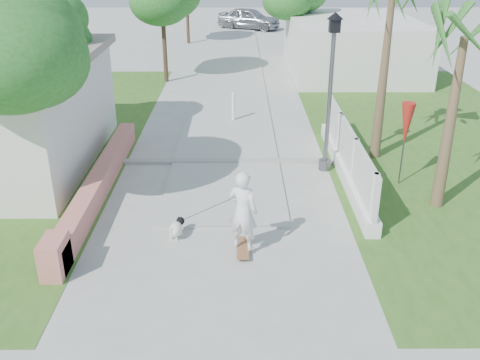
{
  "coord_description": "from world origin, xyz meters",
  "views": [
    {
      "loc": [
        0.36,
        -8.87,
        6.21
      ],
      "look_at": [
        0.41,
        2.34,
        1.1
      ],
      "focal_mm": 40.0,
      "sensor_mm": 36.0,
      "label": 1
    }
  ],
  "objects_px": {
    "skateboarder": "(217,211)",
    "parked_car": "(249,18)",
    "patio_umbrella": "(406,125)",
    "bollard": "(233,106)",
    "dog": "(177,228)",
    "street_lamp": "(330,88)"
  },
  "relations": [
    {
      "from": "street_lamp",
      "to": "patio_umbrella",
      "type": "xyz_separation_m",
      "value": [
        1.9,
        -1.0,
        -0.74
      ]
    },
    {
      "from": "patio_umbrella",
      "to": "parked_car",
      "type": "bearing_deg",
      "value": 97.56
    },
    {
      "from": "skateboarder",
      "to": "dog",
      "type": "distance_m",
      "value": 1.16
    },
    {
      "from": "street_lamp",
      "to": "skateboarder",
      "type": "relative_size",
      "value": 2.36
    },
    {
      "from": "parked_car",
      "to": "patio_umbrella",
      "type": "bearing_deg",
      "value": -149.97
    },
    {
      "from": "dog",
      "to": "parked_car",
      "type": "height_order",
      "value": "parked_car"
    },
    {
      "from": "dog",
      "to": "parked_car",
      "type": "bearing_deg",
      "value": 107.85
    },
    {
      "from": "street_lamp",
      "to": "dog",
      "type": "relative_size",
      "value": 7.31
    },
    {
      "from": "dog",
      "to": "parked_car",
      "type": "relative_size",
      "value": 0.13
    },
    {
      "from": "street_lamp",
      "to": "parked_car",
      "type": "distance_m",
      "value": 26.24
    },
    {
      "from": "bollard",
      "to": "patio_umbrella",
      "type": "xyz_separation_m",
      "value": [
        4.6,
        -5.5,
        1.1
      ]
    },
    {
      "from": "street_lamp",
      "to": "parked_car",
      "type": "bearing_deg",
      "value": 93.72
    },
    {
      "from": "bollard",
      "to": "skateboarder",
      "type": "xyz_separation_m",
      "value": [
        -0.3,
        -8.71,
        0.27
      ]
    },
    {
      "from": "dog",
      "to": "patio_umbrella",
      "type": "bearing_deg",
      "value": 48.24
    },
    {
      "from": "patio_umbrella",
      "to": "skateboarder",
      "type": "relative_size",
      "value": 1.22
    },
    {
      "from": "dog",
      "to": "street_lamp",
      "type": "bearing_deg",
      "value": 66.62
    },
    {
      "from": "skateboarder",
      "to": "parked_car",
      "type": "bearing_deg",
      "value": -68.83
    },
    {
      "from": "dog",
      "to": "parked_car",
      "type": "xyz_separation_m",
      "value": [
        2.22,
        29.99,
        0.54
      ]
    },
    {
      "from": "bollard",
      "to": "patio_umbrella",
      "type": "distance_m",
      "value": 7.25
    },
    {
      "from": "bollard",
      "to": "dog",
      "type": "distance_m",
      "value": 8.45
    },
    {
      "from": "patio_umbrella",
      "to": "bollard",
      "type": "bearing_deg",
      "value": 129.91
    },
    {
      "from": "skateboarder",
      "to": "parked_car",
      "type": "height_order",
      "value": "skateboarder"
    }
  ]
}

